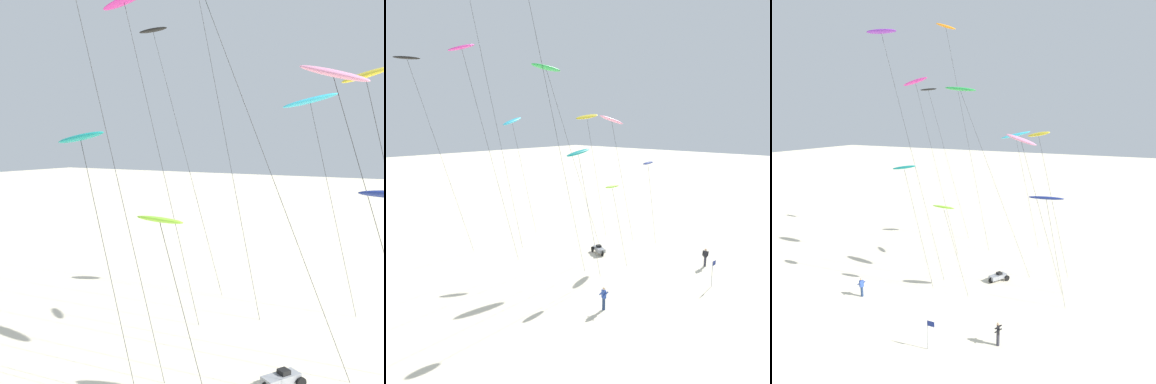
% 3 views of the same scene
% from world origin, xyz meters
% --- Properties ---
extents(ground_plane, '(260.00, 260.00, 0.00)m').
position_xyz_m(ground_plane, '(0.00, 0.00, 0.00)').
color(ground_plane, beige).
extents(kite_yellow, '(4.69, 1.68, 13.88)m').
position_xyz_m(kite_yellow, '(4.46, 11.25, 13.33)').
color(kite_yellow, yellow).
rests_on(kite_yellow, ground).
extents(kite_teal, '(4.03, 0.62, 11.02)m').
position_xyz_m(kite_teal, '(-5.22, 3.55, 10.60)').
color(kite_teal, teal).
rests_on(kite_teal, ground).
extents(kite_lime, '(3.35, 0.70, 7.83)m').
position_xyz_m(kite_lime, '(-1.20, 3.39, 7.53)').
color(kite_lime, '#8CD833').
rests_on(kite_lime, ground).
extents(kite_cyan, '(4.85, 1.80, 13.55)m').
position_xyz_m(kite_cyan, '(-0.07, 17.97, 12.92)').
color(kite_cyan, '#33BFE0').
rests_on(kite_cyan, ground).
extents(kite_pink, '(5.66, 1.37, 13.69)m').
position_xyz_m(kite_pink, '(3.99, 7.61, 13.05)').
color(kite_pink, pink).
rests_on(kite_pink, ground).
extents(kite_green, '(9.07, 1.00, 17.95)m').
position_xyz_m(kite_green, '(-2.77, 9.57, 17.49)').
color(kite_green, green).
rests_on(kite_green, ground).
extents(kite_black, '(6.79, 0.63, 18.46)m').
position_xyz_m(kite_black, '(-11.26, 17.59, 17.94)').
color(kite_black, black).
rests_on(kite_black, ground).
extents(kite_magenta, '(6.52, 1.30, 19.32)m').
position_xyz_m(kite_magenta, '(-9.48, 12.04, 18.51)').
color(kite_magenta, '#D8339E').
rests_on(kite_magenta, ground).
extents(kite_navy, '(3.35, 1.49, 9.07)m').
position_xyz_m(kite_navy, '(6.94, 5.21, 8.79)').
color(kite_navy, navy).
rests_on(kite_navy, ground).
extents(kite_flyer_nearest, '(0.64, 0.66, 1.67)m').
position_xyz_m(kite_flyer_nearest, '(-7.05, -0.53, 0.89)').
color(kite_flyer_nearest, navy).
rests_on(kite_flyer_nearest, ground).
extents(kite_flyer_middle, '(0.66, 0.68, 1.67)m').
position_xyz_m(kite_flyer_middle, '(5.87, -1.86, 0.89)').
color(kite_flyer_middle, '#33333D').
rests_on(kite_flyer_middle, ground).
extents(beach_buggy, '(1.65, 2.07, 0.82)m').
position_xyz_m(beach_buggy, '(2.17, 7.57, 0.43)').
color(beach_buggy, gray).
rests_on(beach_buggy, ground).
extents(marker_flag, '(0.56, 0.05, 2.10)m').
position_xyz_m(marker_flag, '(2.04, -4.32, 1.49)').
color(marker_flag, gray).
rests_on(marker_flag, ground).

